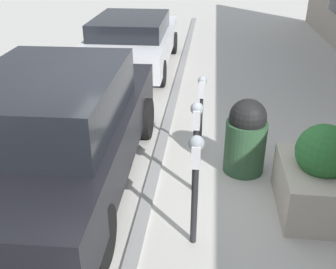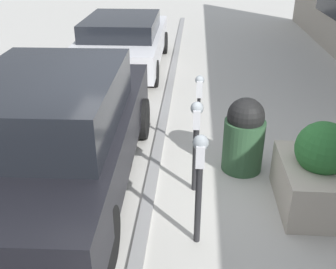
{
  "view_description": "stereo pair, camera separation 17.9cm",
  "coord_description": "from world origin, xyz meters",
  "px_view_note": "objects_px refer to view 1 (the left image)",
  "views": [
    {
      "loc": [
        -4.48,
        -0.65,
        3.12
      ],
      "look_at": [
        0.0,
        -0.16,
        0.82
      ],
      "focal_mm": 42.0,
      "sensor_mm": 36.0,
      "label": 1
    },
    {
      "loc": [
        -4.49,
        -0.47,
        3.12
      ],
      "look_at": [
        0.0,
        -0.16,
        0.82
      ],
      "focal_mm": 42.0,
      "sensor_mm": 36.0,
      "label": 2
    }
  ],
  "objects_px": {
    "parked_car_rear": "(132,40)",
    "planter_box": "(319,177)",
    "parking_meter_middle": "(202,98)",
    "parking_meter_nearest": "(196,170)",
    "trash_bin": "(246,137)",
    "parked_car_middle": "(57,128)",
    "parking_meter_second": "(196,131)"
  },
  "relations": [
    {
      "from": "parking_meter_nearest",
      "to": "planter_box",
      "type": "xyz_separation_m",
      "value": [
        0.77,
        -1.49,
        -0.48
      ]
    },
    {
      "from": "parking_meter_second",
      "to": "trash_bin",
      "type": "xyz_separation_m",
      "value": [
        0.59,
        -0.69,
        -0.34
      ]
    },
    {
      "from": "parking_meter_nearest",
      "to": "trash_bin",
      "type": "bearing_deg",
      "value": -22.11
    },
    {
      "from": "parking_meter_nearest",
      "to": "parked_car_rear",
      "type": "distance_m",
      "value": 6.74
    },
    {
      "from": "parking_meter_nearest",
      "to": "parking_meter_second",
      "type": "distance_m",
      "value": 1.02
    },
    {
      "from": "parking_meter_nearest",
      "to": "trash_bin",
      "type": "height_order",
      "value": "parking_meter_nearest"
    },
    {
      "from": "parking_meter_second",
      "to": "parked_car_rear",
      "type": "distance_m",
      "value": 5.76
    },
    {
      "from": "parking_meter_second",
      "to": "planter_box",
      "type": "xyz_separation_m",
      "value": [
        -0.24,
        -1.53,
        -0.43
      ]
    },
    {
      "from": "parking_meter_middle",
      "to": "trash_bin",
      "type": "relative_size",
      "value": 1.15
    },
    {
      "from": "parked_car_rear",
      "to": "planter_box",
      "type": "bearing_deg",
      "value": -149.81
    },
    {
      "from": "planter_box",
      "to": "parking_meter_middle",
      "type": "bearing_deg",
      "value": 49.96
    },
    {
      "from": "parking_meter_middle",
      "to": "parked_car_rear",
      "type": "distance_m",
      "value": 4.83
    },
    {
      "from": "parking_meter_middle",
      "to": "planter_box",
      "type": "distance_m",
      "value": 2.01
    },
    {
      "from": "parking_meter_nearest",
      "to": "parking_meter_second",
      "type": "height_order",
      "value": "parking_meter_nearest"
    },
    {
      "from": "parking_meter_nearest",
      "to": "parking_meter_middle",
      "type": "xyz_separation_m",
      "value": [
        2.03,
        0.0,
        0.0
      ]
    },
    {
      "from": "parked_car_rear",
      "to": "trash_bin",
      "type": "bearing_deg",
      "value": -152.8
    },
    {
      "from": "parking_meter_middle",
      "to": "trash_bin",
      "type": "height_order",
      "value": "parking_meter_middle"
    },
    {
      "from": "parking_meter_second",
      "to": "parking_meter_middle",
      "type": "bearing_deg",
      "value": -1.93
    },
    {
      "from": "parking_meter_second",
      "to": "planter_box",
      "type": "height_order",
      "value": "parking_meter_second"
    },
    {
      "from": "trash_bin",
      "to": "parked_car_middle",
      "type": "bearing_deg",
      "value": 103.82
    },
    {
      "from": "parking_meter_middle",
      "to": "parking_meter_nearest",
      "type": "bearing_deg",
      "value": -179.87
    },
    {
      "from": "parking_meter_middle",
      "to": "planter_box",
      "type": "height_order",
      "value": "parking_meter_middle"
    },
    {
      "from": "parking_meter_middle",
      "to": "parked_car_middle",
      "type": "relative_size",
      "value": 0.27
    },
    {
      "from": "parking_meter_second",
      "to": "parking_meter_nearest",
      "type": "bearing_deg",
      "value": -177.81
    },
    {
      "from": "planter_box",
      "to": "parked_car_rear",
      "type": "xyz_separation_m",
      "value": [
        5.68,
        3.41,
        0.24
      ]
    },
    {
      "from": "planter_box",
      "to": "parking_meter_second",
      "type": "bearing_deg",
      "value": 80.99
    },
    {
      "from": "planter_box",
      "to": "parked_car_middle",
      "type": "xyz_separation_m",
      "value": [
        0.22,
        3.35,
        0.38
      ]
    },
    {
      "from": "parked_car_middle",
      "to": "trash_bin",
      "type": "xyz_separation_m",
      "value": [
        0.62,
        -2.52,
        -0.3
      ]
    },
    {
      "from": "parking_meter_second",
      "to": "planter_box",
      "type": "distance_m",
      "value": 1.6
    },
    {
      "from": "parking_meter_nearest",
      "to": "parked_car_middle",
      "type": "height_order",
      "value": "parked_car_middle"
    },
    {
      "from": "parking_meter_second",
      "to": "parking_meter_middle",
      "type": "distance_m",
      "value": 1.01
    },
    {
      "from": "parking_meter_nearest",
      "to": "parked_car_middle",
      "type": "distance_m",
      "value": 2.11
    }
  ]
}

